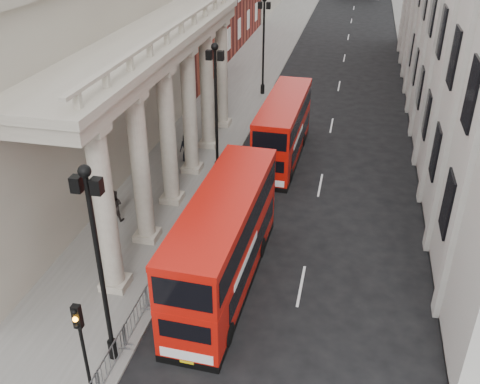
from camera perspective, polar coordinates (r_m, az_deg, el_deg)
The scene contains 14 objects.
sidewalk_west at distance 43.90m, azimuth -2.14°, elevation 8.15°, with size 6.00×140.00×0.12m, color slate.
sidewalk_east at distance 43.06m, azimuth 19.77°, elevation 5.96°, with size 3.00×140.00×0.12m, color slate.
kerb at distance 43.29m, azimuth 1.68°, elevation 7.85°, with size 0.20×140.00×0.14m, color slate.
portico_building at distance 34.36m, azimuth -20.00°, elevation 10.84°, with size 9.00×28.00×12.00m, color gray.
lamp_post_south at distance 19.23m, azimuth -14.90°, elevation -6.65°, with size 1.05×0.44×8.32m.
lamp_post_mid at distance 32.57m, azimuth -2.58°, elevation 9.57°, with size 1.05×0.44×8.32m.
lamp_post_north at distance 47.58m, azimuth 2.53°, elevation 15.94°, with size 1.05×0.44×8.32m.
traffic_light at distance 18.98m, azimuth -16.61°, elevation -14.57°, with size 0.28×0.33×4.30m.
crowd_barriers at distance 20.78m, azimuth -14.91°, elevation -19.10°, with size 0.50×18.75×1.10m.
bus_near at distance 23.85m, azimuth -1.73°, elevation -5.15°, with size 2.90×10.73×4.60m.
bus_far at distance 35.95m, azimuth 4.64°, elevation 6.83°, with size 2.61×9.83×4.22m.
pedestrian_a at distance 32.27m, azimuth -7.07°, elevation 1.61°, with size 0.65×0.43×1.78m, color black.
pedestrian_b at distance 29.85m, azimuth -13.22°, elevation -1.41°, with size 0.88×0.69×1.82m, color black.
pedestrian_c at distance 35.88m, azimuth -5.70°, elevation 4.78°, with size 0.94×0.61×1.92m, color black.
Camera 1 is at (7.45, -9.59, 15.89)m, focal length 40.00 mm.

